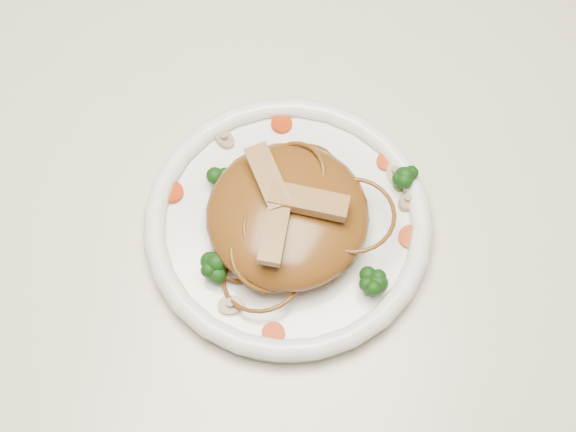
% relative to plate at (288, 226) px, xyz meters
% --- Properties ---
extents(ground, '(4.00, 4.00, 0.00)m').
position_rel_plate_xyz_m(ground, '(-0.05, 0.02, -0.76)').
color(ground, brown).
rests_on(ground, ground).
extents(table, '(1.20, 0.80, 0.75)m').
position_rel_plate_xyz_m(table, '(-0.05, 0.02, -0.11)').
color(table, beige).
rests_on(table, ground).
extents(plate, '(0.34, 0.34, 0.02)m').
position_rel_plate_xyz_m(plate, '(0.00, 0.00, 0.00)').
color(plate, white).
rests_on(plate, table).
extents(noodle_mound, '(0.17, 0.17, 0.05)m').
position_rel_plate_xyz_m(noodle_mound, '(0.00, -0.00, 0.03)').
color(noodle_mound, brown).
rests_on(noodle_mound, plate).
extents(chicken_a, '(0.07, 0.03, 0.01)m').
position_rel_plate_xyz_m(chicken_a, '(0.02, -0.00, 0.07)').
color(chicken_a, tan).
rests_on(chicken_a, noodle_mound).
extents(chicken_b, '(0.06, 0.06, 0.01)m').
position_rel_plate_xyz_m(chicken_b, '(-0.02, 0.01, 0.06)').
color(chicken_b, tan).
rests_on(chicken_b, noodle_mound).
extents(chicken_c, '(0.03, 0.06, 0.01)m').
position_rel_plate_xyz_m(chicken_c, '(0.00, -0.04, 0.06)').
color(chicken_c, tan).
rests_on(chicken_c, noodle_mound).
extents(broccoli_0, '(0.03, 0.03, 0.03)m').
position_rel_plate_xyz_m(broccoli_0, '(0.09, 0.07, 0.02)').
color(broccoli_0, '#0F3E0D').
rests_on(broccoli_0, plate).
extents(broccoli_1, '(0.03, 0.03, 0.03)m').
position_rel_plate_xyz_m(broccoli_1, '(-0.07, 0.02, 0.02)').
color(broccoli_1, '#0F3E0D').
rests_on(broccoli_1, plate).
extents(broccoli_2, '(0.03, 0.03, 0.03)m').
position_rel_plate_xyz_m(broccoli_2, '(-0.04, -0.07, 0.02)').
color(broccoli_2, '#0F3E0D').
rests_on(broccoli_2, plate).
extents(broccoli_3, '(0.04, 0.04, 0.03)m').
position_rel_plate_xyz_m(broccoli_3, '(0.09, -0.04, 0.02)').
color(broccoli_3, '#0F3E0D').
rests_on(broccoli_3, plate).
extents(carrot_0, '(0.02, 0.02, 0.00)m').
position_rel_plate_xyz_m(carrot_0, '(0.07, 0.09, 0.01)').
color(carrot_0, '#BD2F06').
rests_on(carrot_0, plate).
extents(carrot_1, '(0.02, 0.02, 0.00)m').
position_rel_plate_xyz_m(carrot_1, '(-0.11, -0.01, 0.01)').
color(carrot_1, '#BD2F06').
rests_on(carrot_1, plate).
extents(carrot_2, '(0.03, 0.03, 0.00)m').
position_rel_plate_xyz_m(carrot_2, '(0.11, 0.02, 0.01)').
color(carrot_2, '#BD2F06').
rests_on(carrot_2, plate).
extents(carrot_3, '(0.02, 0.02, 0.00)m').
position_rel_plate_xyz_m(carrot_3, '(-0.04, 0.10, 0.01)').
color(carrot_3, '#BD2F06').
rests_on(carrot_3, plate).
extents(carrot_4, '(0.03, 0.03, 0.00)m').
position_rel_plate_xyz_m(carrot_4, '(0.02, -0.10, 0.01)').
color(carrot_4, '#BD2F06').
rests_on(carrot_4, plate).
extents(mushroom_0, '(0.03, 0.03, 0.01)m').
position_rel_plate_xyz_m(mushroom_0, '(-0.02, -0.09, 0.01)').
color(mushroom_0, tan).
rests_on(mushroom_0, plate).
extents(mushroom_1, '(0.02, 0.02, 0.01)m').
position_rel_plate_xyz_m(mushroom_1, '(0.10, 0.06, 0.01)').
color(mushroom_1, tan).
rests_on(mushroom_1, plate).
extents(mushroom_2, '(0.03, 0.03, 0.01)m').
position_rel_plate_xyz_m(mushroom_2, '(-0.09, 0.06, 0.01)').
color(mushroom_2, tan).
rests_on(mushroom_2, plate).
extents(mushroom_3, '(0.03, 0.03, 0.01)m').
position_rel_plate_xyz_m(mushroom_3, '(0.08, 0.08, 0.01)').
color(mushroom_3, tan).
rests_on(mushroom_3, plate).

